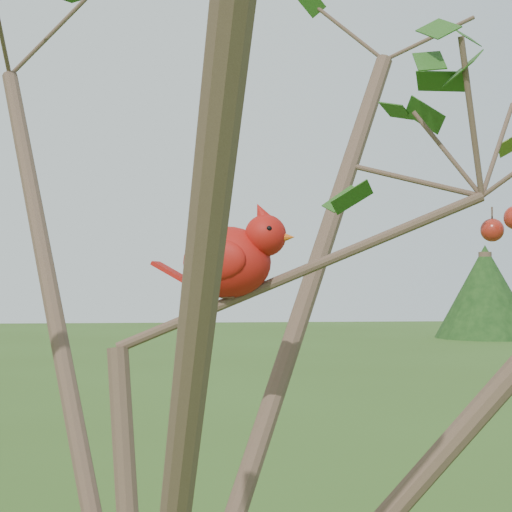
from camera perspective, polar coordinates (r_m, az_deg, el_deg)
The scene contains 3 objects.
crabapple_tree at distance 1.18m, azimuth -6.75°, elevation 1.22°, with size 2.35×2.05×2.95m.
cardinal at distance 1.29m, azimuth -1.79°, elevation -0.18°, with size 0.24×0.16×0.17m.
distant_trees at distance 25.51m, azimuth 0.69°, elevation -3.25°, with size 39.10×9.82×3.50m.
Camera 1 is at (0.04, -1.20, 2.06)m, focal length 55.00 mm.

